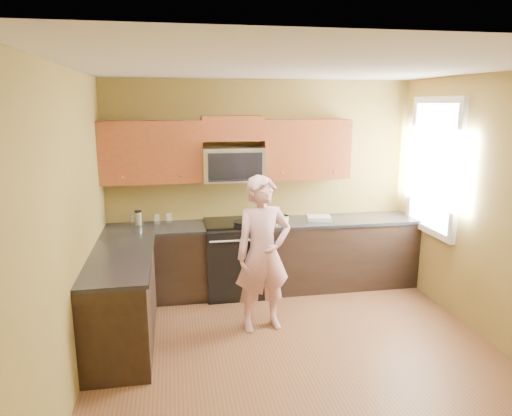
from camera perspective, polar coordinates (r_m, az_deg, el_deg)
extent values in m
plane|color=brown|center=(4.74, 5.43, -17.72)|extent=(4.00, 4.00, 0.00)
plane|color=white|center=(4.10, 6.25, 16.86)|extent=(4.00, 4.00, 0.00)
plane|color=olive|center=(6.13, 0.68, 2.86)|extent=(4.00, 0.00, 4.00)
plane|color=olive|center=(2.48, 18.93, -13.06)|extent=(4.00, 0.00, 4.00)
plane|color=olive|center=(4.16, -21.79, -2.82)|extent=(0.00, 4.00, 4.00)
plane|color=olive|center=(5.14, 27.78, -0.55)|extent=(0.00, 4.00, 4.00)
cube|color=black|center=(6.07, 1.20, -6.12)|extent=(4.00, 0.60, 0.88)
cube|color=black|center=(4.97, -16.11, -11.04)|extent=(0.60, 1.60, 0.88)
cube|color=black|center=(5.93, 1.23, -1.94)|extent=(4.00, 0.62, 0.04)
cube|color=black|center=(4.80, -16.32, -6.00)|extent=(0.62, 1.60, 0.04)
cube|color=brown|center=(5.82, -2.92, 9.75)|extent=(0.76, 0.33, 0.30)
imported|color=#E17083|center=(4.94, 0.87, -5.68)|extent=(0.67, 0.49, 1.68)
cube|color=#B27F47|center=(5.75, 2.06, -2.13)|extent=(0.14, 0.14, 0.01)
ellipsoid|color=silver|center=(5.76, -0.28, -1.86)|extent=(0.13, 0.14, 0.06)
ellipsoid|color=silver|center=(5.91, 2.65, -1.47)|extent=(0.15, 0.16, 0.07)
cube|color=white|center=(6.08, 7.73, -1.23)|extent=(0.34, 0.30, 0.05)
cylinder|color=silver|center=(6.00, -14.77, -1.39)|extent=(0.07, 0.07, 0.12)
cylinder|color=silver|center=(5.97, -12.03, -1.33)|extent=(0.08, 0.08, 0.12)
cylinder|color=silver|center=(5.98, -10.63, -1.23)|extent=(0.07, 0.07, 0.12)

